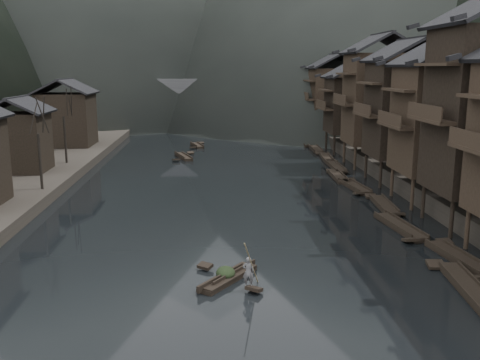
{
  "coord_description": "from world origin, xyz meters",
  "views": [
    {
      "loc": [
        -1.72,
        -29.59,
        11.17
      ],
      "look_at": [
        0.58,
        11.13,
        2.5
      ],
      "focal_mm": 40.0,
      "sensor_mm": 36.0,
      "label": 1
    }
  ],
  "objects": [
    {
      "name": "water",
      "position": [
        0.0,
        0.0,
        0.0
      ],
      "size": [
        300.0,
        300.0,
        0.0
      ],
      "primitive_type": "plane",
      "color": "black",
      "rests_on": "ground"
    },
    {
      "name": "stilt_houses",
      "position": [
        17.28,
        18.48,
        8.8
      ],
      "size": [
        9.0,
        67.6,
        16.19
      ],
      "color": "black",
      "rests_on": "ground"
    },
    {
      "name": "left_houses",
      "position": [
        -20.5,
        20.12,
        5.66
      ],
      "size": [
        8.1,
        53.2,
        8.73
      ],
      "color": "black",
      "rests_on": "left_bank"
    },
    {
      "name": "moored_sampans",
      "position": [
        12.07,
        20.53,
        0.2
      ],
      "size": [
        3.38,
        60.12,
        0.47
      ],
      "color": "black",
      "rests_on": "water"
    },
    {
      "name": "midriver_boats",
      "position": [
        -2.13,
        52.79,
        0.2
      ],
      "size": [
        10.87,
        39.97,
        0.45
      ],
      "color": "black",
      "rests_on": "water"
    },
    {
      "name": "stone_bridge",
      "position": [
        -0.0,
        72.0,
        5.11
      ],
      "size": [
        40.0,
        6.0,
        9.0
      ],
      "color": "#4C4C4F",
      "rests_on": "ground"
    },
    {
      "name": "hero_sampan",
      "position": [
        -0.84,
        -2.87,
        0.2
      ],
      "size": [
        3.44,
        4.22,
        0.43
      ],
      "color": "black",
      "rests_on": "water"
    },
    {
      "name": "cargo_heap",
      "position": [
        -0.97,
        -2.69,
        0.74
      ],
      "size": [
        1.03,
        1.35,
        0.62
      ],
      "primitive_type": "ellipsoid",
      "color": "black",
      "rests_on": "hero_sampan"
    },
    {
      "name": "boatman",
      "position": [
        0.14,
        -4.18,
        1.23
      ],
      "size": [
        0.62,
        0.45,
        1.59
      ],
      "primitive_type": "imported",
      "rotation": [
        0.0,
        0.0,
        3.01
      ],
      "color": "slate",
      "rests_on": "hero_sampan"
    },
    {
      "name": "bamboo_pole",
      "position": [
        0.34,
        -4.18,
        3.71
      ],
      "size": [
        1.05,
        2.72,
        3.38
      ],
      "primitive_type": "cylinder",
      "rotation": [
        0.7,
        0.0,
        -0.35
      ],
      "color": "#8C7A51",
      "rests_on": "boatman"
    }
  ]
}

